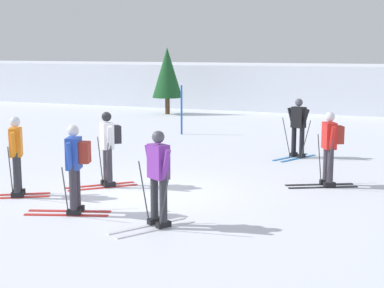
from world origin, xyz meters
name	(u,v)px	position (x,y,z in m)	size (l,w,h in m)	color
ground_plane	(137,194)	(0.00, 0.00, 0.00)	(120.00, 120.00, 0.00)	silver
far_snow_ridge	(314,86)	(0.00, 20.70, 1.15)	(80.00, 6.80, 2.30)	silver
skier_blue	(75,165)	(-0.37, -1.76, 0.95)	(1.63, 0.95, 1.71)	red
skier_orange	(16,154)	(-2.27, -1.10, 0.92)	(1.55, 1.16, 1.71)	red
skier_red	(330,145)	(3.71, 2.33, 0.96)	(1.59, 1.08, 1.71)	black
skier_black	(298,126)	(2.29, 5.64, 0.92)	(0.99, 1.61, 1.71)	#237AC6
skier_purple	(158,176)	(1.43, -1.91, 0.92)	(1.14, 1.56, 1.71)	silver
skier_white	(108,145)	(-0.95, 0.45, 0.95)	(1.40, 1.39, 1.71)	red
trail_marker_pole	(182,110)	(-2.66, 8.68, 0.90)	(0.07, 0.07, 1.81)	#1E56AD
conifer_far_left	(167,73)	(-5.98, 14.70, 2.00)	(1.45, 1.45, 3.21)	#513823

